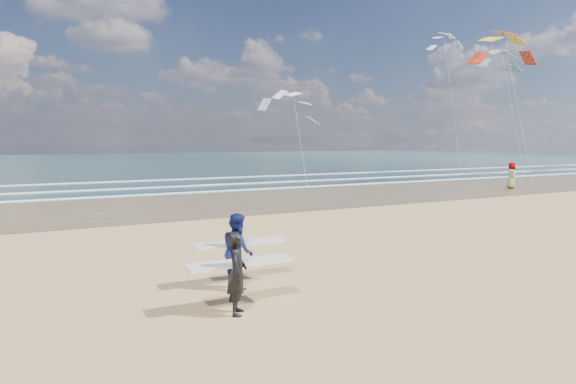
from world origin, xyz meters
TOP-DOWN VIEW (x-y plane):
  - wet_sand_strip at (20.00, 18.00)m, footprint 220.00×12.00m
  - ocean at (20.00, 72.00)m, footprint 220.00×100.00m
  - foam_breakers at (20.00, 28.10)m, footprint 220.00×11.70m
  - surfer_near at (-0.61, 0.24)m, footprint 2.21×0.99m
  - surfer_far at (0.09, 1.90)m, footprint 2.22×1.11m
  - beachgoer_0 at (26.34, 15.24)m, footprint 1.01×1.08m
  - kite_0 at (29.74, 18.10)m, footprint 6.89×4.86m
  - kite_1 at (15.16, 25.89)m, footprint 5.35×4.69m
  - kite_2 at (38.74, 25.49)m, footprint 5.48×4.70m
  - kite_5 at (35.93, 30.47)m, footprint 4.56×4.60m

SIDE VIEW (x-z plane):
  - wet_sand_strip at x=20.00m, z-range 0.00..0.01m
  - ocean at x=20.00m, z-range 0.00..0.02m
  - foam_breakers at x=20.00m, z-range 0.02..0.08m
  - surfer_near at x=-0.61m, z-range 0.02..1.67m
  - surfer_far at x=0.09m, z-range 0.01..1.75m
  - beachgoer_0 at x=26.34m, z-range 0.00..1.85m
  - kite_1 at x=15.16m, z-range 0.35..8.44m
  - kite_2 at x=38.74m, z-range 0.51..13.96m
  - kite_0 at x=29.74m, z-range 1.10..14.21m
  - kite_5 at x=35.93m, z-range 0.21..15.69m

